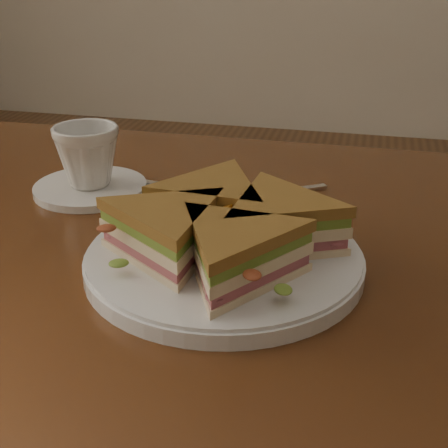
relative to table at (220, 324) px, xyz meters
name	(u,v)px	position (x,y,z in m)	size (l,w,h in m)	color
table	(220,324)	(0.00, 0.00, 0.00)	(1.20, 0.80, 0.75)	#381C0C
plate	(224,261)	(0.01, -0.04, 0.11)	(0.29, 0.29, 0.02)	white
sandwich_wedges	(224,228)	(0.01, -0.04, 0.14)	(0.30, 0.30, 0.06)	beige
crisps_mound	(224,232)	(0.01, -0.04, 0.14)	(0.09, 0.09, 0.05)	orange
spoon	(230,198)	(-0.02, 0.13, 0.10)	(0.16, 0.11, 0.01)	silver
knife	(207,193)	(-0.05, 0.15, 0.10)	(0.21, 0.04, 0.00)	silver
saucer	(90,188)	(-0.21, 0.12, 0.10)	(0.15, 0.15, 0.01)	white
coffee_cup	(87,156)	(-0.21, 0.12, 0.15)	(0.09, 0.09, 0.08)	white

